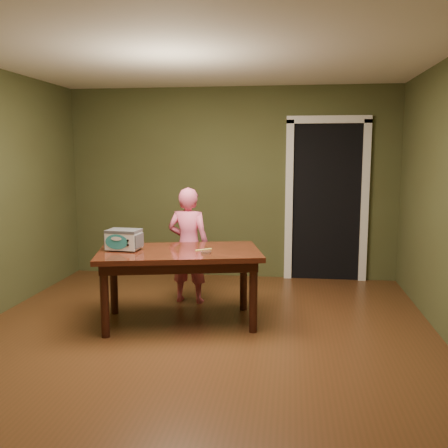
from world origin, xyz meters
name	(u,v)px	position (x,y,z in m)	size (l,w,h in m)	color
floor	(198,341)	(0.00, 0.00, 0.00)	(5.00, 5.00, 0.00)	#512D17
room_shell	(196,154)	(0.00, 0.00, 1.71)	(4.52, 5.02, 2.61)	#434A27
doorway	(325,200)	(1.30, 2.78, 1.06)	(1.10, 0.66, 2.25)	black
dining_table	(179,260)	(-0.28, 0.49, 0.65)	(1.76, 1.24, 0.75)	#33150B
toy_oven	(124,239)	(-0.83, 0.42, 0.86)	(0.36, 0.26, 0.21)	#4C4F54
baking_pan	(206,252)	(0.02, 0.37, 0.76)	(0.10, 0.10, 0.02)	silver
spatula	(204,250)	(-0.04, 0.53, 0.75)	(0.18, 0.03, 0.01)	#F3ED69
child	(189,245)	(-0.33, 1.20, 0.67)	(0.49, 0.32, 1.33)	#F1638A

